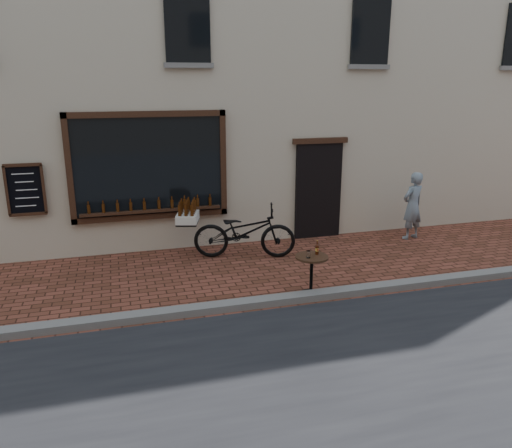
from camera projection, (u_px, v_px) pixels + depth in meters
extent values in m
plane|color=#552A1B|center=(290.00, 307.00, 8.12)|extent=(90.00, 90.00, 0.00)
cube|color=slate|center=(286.00, 299.00, 8.29)|extent=(90.00, 0.25, 0.12)
cube|color=#C3B59A|center=(208.00, 22.00, 12.75)|extent=(28.00, 6.00, 10.00)
cube|color=black|center=(149.00, 166.00, 10.30)|extent=(3.00, 0.06, 2.00)
cube|color=black|center=(146.00, 114.00, 9.99)|extent=(3.24, 0.10, 0.12)
cube|color=black|center=(152.00, 216.00, 10.58)|extent=(3.24, 0.10, 0.12)
cube|color=black|center=(69.00, 170.00, 9.88)|extent=(0.12, 0.10, 2.24)
cube|color=black|center=(223.00, 163.00, 10.69)|extent=(0.12, 0.10, 2.24)
cube|color=black|center=(152.00, 211.00, 10.50)|extent=(2.90, 0.16, 0.05)
cube|color=black|center=(318.00, 191.00, 11.52)|extent=(1.10, 0.10, 2.20)
cube|color=black|center=(320.00, 141.00, 11.17)|extent=(1.30, 0.10, 0.12)
cube|color=black|center=(25.00, 190.00, 9.76)|extent=(0.62, 0.04, 0.92)
cylinder|color=#3D1C07|center=(89.00, 209.00, 10.13)|extent=(0.06, 0.06, 0.19)
cylinder|color=#3D1C07|center=(103.00, 208.00, 10.21)|extent=(0.06, 0.06, 0.19)
cylinder|color=#3D1C07|center=(117.00, 207.00, 10.28)|extent=(0.06, 0.06, 0.19)
cylinder|color=#3D1C07|center=(131.00, 206.00, 10.35)|extent=(0.06, 0.06, 0.19)
cylinder|color=#3D1C07|center=(145.00, 206.00, 10.43)|extent=(0.06, 0.06, 0.19)
cylinder|color=#3D1C07|center=(158.00, 205.00, 10.50)|extent=(0.06, 0.06, 0.19)
cylinder|color=#3D1C07|center=(172.00, 204.00, 10.57)|extent=(0.06, 0.06, 0.19)
cylinder|color=#3D1C07|center=(185.00, 203.00, 10.65)|extent=(0.06, 0.06, 0.19)
cylinder|color=#3D1C07|center=(197.00, 202.00, 10.72)|extent=(0.06, 0.06, 0.19)
cylinder|color=#3D1C07|center=(210.00, 201.00, 10.79)|extent=(0.06, 0.06, 0.19)
cube|color=black|center=(187.00, 25.00, 9.79)|extent=(0.90, 0.06, 1.40)
cube|color=black|center=(371.00, 31.00, 10.84)|extent=(0.90, 0.06, 1.40)
imported|color=black|center=(244.00, 232.00, 10.30)|extent=(2.22, 1.28, 1.10)
cube|color=black|center=(188.00, 222.00, 10.24)|extent=(0.56, 0.68, 0.04)
cube|color=silver|center=(188.00, 217.00, 10.21)|extent=(0.57, 0.70, 0.17)
cylinder|color=#3D1C07|center=(192.00, 210.00, 9.94)|extent=(0.07, 0.07, 0.23)
cylinder|color=#3D1C07|center=(186.00, 210.00, 9.94)|extent=(0.07, 0.07, 0.23)
cylinder|color=#3D1C07|center=(180.00, 210.00, 9.94)|extent=(0.07, 0.07, 0.23)
cylinder|color=#3D1C07|center=(193.00, 209.00, 10.08)|extent=(0.07, 0.07, 0.23)
cylinder|color=#3D1C07|center=(187.00, 209.00, 10.08)|extent=(0.07, 0.07, 0.23)
cylinder|color=#3D1C07|center=(181.00, 209.00, 10.08)|extent=(0.07, 0.07, 0.23)
cylinder|color=#3D1C07|center=(194.00, 207.00, 10.22)|extent=(0.07, 0.07, 0.23)
cylinder|color=#3D1C07|center=(188.00, 207.00, 10.22)|extent=(0.07, 0.07, 0.23)
cylinder|color=#3D1C07|center=(182.00, 207.00, 10.22)|extent=(0.07, 0.07, 0.23)
cylinder|color=#3D1C07|center=(195.00, 205.00, 10.37)|extent=(0.07, 0.07, 0.23)
cylinder|color=#3D1C07|center=(189.00, 205.00, 10.37)|extent=(0.07, 0.07, 0.23)
cylinder|color=black|center=(311.00, 294.00, 8.58)|extent=(0.41, 0.41, 0.03)
cylinder|color=black|center=(311.00, 276.00, 8.48)|extent=(0.06, 0.06, 0.65)
cylinder|color=black|center=(312.00, 257.00, 8.39)|extent=(0.56, 0.56, 0.04)
cylinder|color=gold|center=(317.00, 249.00, 8.44)|extent=(0.06, 0.06, 0.06)
cylinder|color=white|center=(308.00, 254.00, 8.28)|extent=(0.07, 0.07, 0.12)
imported|color=gray|center=(413.00, 206.00, 11.48)|extent=(0.66, 0.53, 1.56)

